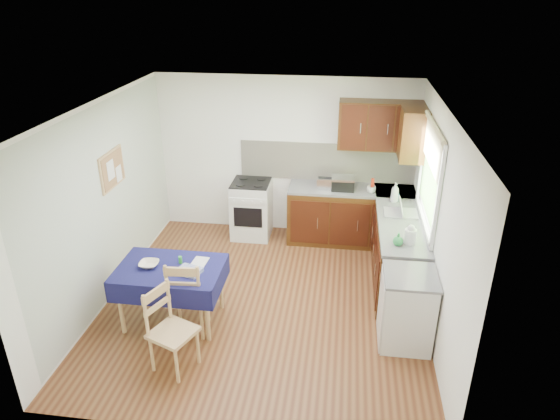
# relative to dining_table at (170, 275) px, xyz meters

# --- Properties ---
(floor) EXTENTS (4.20, 4.20, 0.00)m
(floor) POSITION_rel_dining_table_xyz_m (1.02, 0.52, -0.63)
(floor) COLOR #522915
(floor) RESTS_ON ground
(ceiling) EXTENTS (4.00, 4.20, 0.02)m
(ceiling) POSITION_rel_dining_table_xyz_m (1.02, 0.52, 1.87)
(ceiling) COLOR white
(ceiling) RESTS_ON wall_back
(wall_back) EXTENTS (4.00, 0.02, 2.50)m
(wall_back) POSITION_rel_dining_table_xyz_m (1.02, 2.62, 0.62)
(wall_back) COLOR white
(wall_back) RESTS_ON ground
(wall_front) EXTENTS (4.00, 0.02, 2.50)m
(wall_front) POSITION_rel_dining_table_xyz_m (1.02, -1.58, 0.62)
(wall_front) COLOR white
(wall_front) RESTS_ON ground
(wall_left) EXTENTS (0.02, 4.20, 2.50)m
(wall_left) POSITION_rel_dining_table_xyz_m (-0.98, 0.52, 0.62)
(wall_left) COLOR silver
(wall_left) RESTS_ON ground
(wall_right) EXTENTS (0.02, 4.20, 2.50)m
(wall_right) POSITION_rel_dining_table_xyz_m (3.02, 0.52, 0.62)
(wall_right) COLOR white
(wall_right) RESTS_ON ground
(base_cabinets) EXTENTS (1.90, 2.30, 0.86)m
(base_cabinets) POSITION_rel_dining_table_xyz_m (2.38, 1.78, -0.20)
(base_cabinets) COLOR #361F09
(base_cabinets) RESTS_ON ground
(worktop_back) EXTENTS (1.90, 0.60, 0.04)m
(worktop_back) POSITION_rel_dining_table_xyz_m (2.07, 2.32, 0.25)
(worktop_back) COLOR slate
(worktop_back) RESTS_ON base_cabinets
(worktop_right) EXTENTS (0.60, 1.70, 0.04)m
(worktop_right) POSITION_rel_dining_table_xyz_m (2.72, 1.17, 0.25)
(worktop_right) COLOR slate
(worktop_right) RESTS_ON base_cabinets
(worktop_corner) EXTENTS (0.60, 0.60, 0.04)m
(worktop_corner) POSITION_rel_dining_table_xyz_m (2.72, 2.32, 0.25)
(worktop_corner) COLOR slate
(worktop_corner) RESTS_ON base_cabinets
(splashback) EXTENTS (2.70, 0.02, 0.60)m
(splashback) POSITION_rel_dining_table_xyz_m (1.67, 2.61, 0.57)
(splashback) COLOR beige
(splashback) RESTS_ON wall_back
(upper_cabinets) EXTENTS (1.20, 0.85, 0.70)m
(upper_cabinets) POSITION_rel_dining_table_xyz_m (2.55, 2.32, 1.22)
(upper_cabinets) COLOR #361F09
(upper_cabinets) RESTS_ON wall_back
(stove) EXTENTS (0.60, 0.61, 0.92)m
(stove) POSITION_rel_dining_table_xyz_m (0.52, 2.32, -0.17)
(stove) COLOR silver
(stove) RESTS_ON ground
(window) EXTENTS (0.04, 1.48, 1.26)m
(window) POSITION_rel_dining_table_xyz_m (2.99, 1.22, 1.02)
(window) COLOR #375E27
(window) RESTS_ON wall_right
(fridge) EXTENTS (0.58, 0.60, 0.89)m
(fridge) POSITION_rel_dining_table_xyz_m (2.72, -0.03, -0.19)
(fridge) COLOR silver
(fridge) RESTS_ON ground
(corkboard) EXTENTS (0.04, 0.62, 0.47)m
(corkboard) POSITION_rel_dining_table_xyz_m (-0.95, 0.82, 0.97)
(corkboard) COLOR tan
(corkboard) RESTS_ON wall_left
(dining_table) EXTENTS (1.22, 0.83, 0.74)m
(dining_table) POSITION_rel_dining_table_xyz_m (0.00, 0.00, 0.00)
(dining_table) COLOR #111042
(dining_table) RESTS_ON ground
(chair_far) EXTENTS (0.46, 0.46, 0.98)m
(chair_far) POSITION_rel_dining_table_xyz_m (0.26, -0.20, -0.12)
(chair_far) COLOR tan
(chair_far) RESTS_ON ground
(chair_near) EXTENTS (0.55, 0.55, 0.95)m
(chair_near) POSITION_rel_dining_table_xyz_m (0.24, -0.76, -0.13)
(chair_near) COLOR tan
(chair_near) RESTS_ON ground
(toaster) EXTENTS (0.25, 0.15, 0.19)m
(toaster) POSITION_rel_dining_table_xyz_m (1.67, 2.24, 0.36)
(toaster) COLOR silver
(toaster) RESTS_ON worktop_back
(sandwich_press) EXTENTS (0.34, 0.29, 0.20)m
(sandwich_press) POSITION_rel_dining_table_xyz_m (1.94, 2.27, 0.36)
(sandwich_press) COLOR black
(sandwich_press) RESTS_ON worktop_back
(sauce_bottle) EXTENTS (0.05, 0.05, 0.21)m
(sauce_bottle) POSITION_rel_dining_table_xyz_m (2.37, 2.21, 0.37)
(sauce_bottle) COLOR red
(sauce_bottle) RESTS_ON worktop_back
(yellow_packet) EXTENTS (0.15, 0.12, 0.17)m
(yellow_packet) POSITION_rel_dining_table_xyz_m (2.03, 2.41, 0.35)
(yellow_packet) COLOR yellow
(yellow_packet) RESTS_ON worktop_back
(dish_rack) EXTENTS (0.44, 0.34, 0.21)m
(dish_rack) POSITION_rel_dining_table_xyz_m (2.73, 1.49, 0.29)
(dish_rack) COLOR #97969C
(dish_rack) RESTS_ON worktop_right
(kettle) EXTENTS (0.14, 0.14, 0.24)m
(kettle) POSITION_rel_dining_table_xyz_m (2.77, 0.67, 0.37)
(kettle) COLOR silver
(kettle) RESTS_ON worktop_right
(cup) EXTENTS (0.14, 0.14, 0.11)m
(cup) POSITION_rel_dining_table_xyz_m (2.36, 2.18, 0.32)
(cup) COLOR silver
(cup) RESTS_ON worktop_back
(soap_bottle_a) EXTENTS (0.14, 0.14, 0.29)m
(soap_bottle_a) POSITION_rel_dining_table_xyz_m (2.67, 1.89, 0.41)
(soap_bottle_a) COLOR silver
(soap_bottle_a) RESTS_ON worktop_right
(soap_bottle_b) EXTENTS (0.11, 0.11, 0.18)m
(soap_bottle_b) POSITION_rel_dining_table_xyz_m (2.68, 1.92, 0.36)
(soap_bottle_b) COLOR #1C5DA5
(soap_bottle_b) RESTS_ON worktop_right
(soap_bottle_c) EXTENTS (0.13, 0.13, 0.16)m
(soap_bottle_c) POSITION_rel_dining_table_xyz_m (2.62, 0.60, 0.35)
(soap_bottle_c) COLOR #268C3E
(soap_bottle_c) RESTS_ON worktop_right
(plate_bowl) EXTENTS (0.24, 0.24, 0.06)m
(plate_bowl) POSITION_rel_dining_table_xyz_m (-0.24, -0.01, 0.13)
(plate_bowl) COLOR beige
(plate_bowl) RESTS_ON dining_table
(book) EXTENTS (0.19, 0.25, 0.02)m
(book) POSITION_rel_dining_table_xyz_m (0.23, 0.15, 0.11)
(book) COLOR white
(book) RESTS_ON dining_table
(spice_jar) EXTENTS (0.04, 0.04, 0.09)m
(spice_jar) POSITION_rel_dining_table_xyz_m (0.10, 0.11, 0.15)
(spice_jar) COLOR green
(spice_jar) RESTS_ON dining_table
(tea_towel) EXTENTS (0.31, 0.27, 0.05)m
(tea_towel) POSITION_rel_dining_table_xyz_m (0.26, -0.08, 0.13)
(tea_towel) COLOR #2A3D9B
(tea_towel) RESTS_ON dining_table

